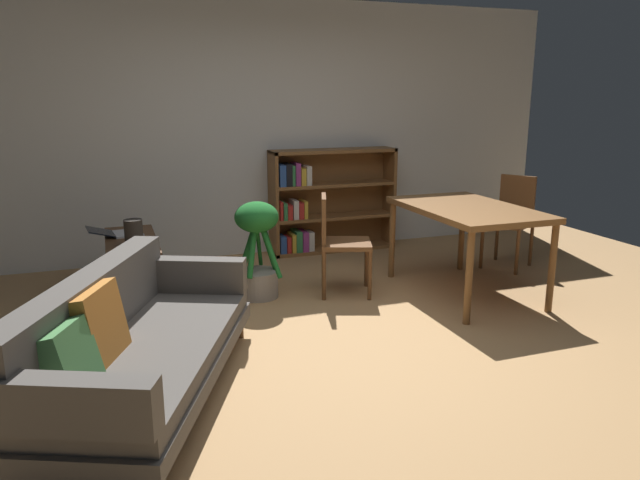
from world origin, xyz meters
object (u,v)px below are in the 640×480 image
Objects in this scene: desk_speaker at (134,233)px; dining_chair_far at (511,216)px; dining_chair_near at (338,239)px; fabric_couch at (130,342)px; bookshelf at (323,202)px; potted_floor_plant at (257,246)px; media_console at (133,271)px; dining_table at (467,215)px; open_laptop at (118,233)px.

desk_speaker is 3.67m from dining_chair_far.
desk_speaker is 0.25× the size of dining_chair_near.
dining_chair_near is (1.81, 1.37, 0.14)m from fabric_couch.
dining_chair_near is 0.62× the size of bookshelf.
dining_chair_far is (2.67, 0.09, 0.06)m from potted_floor_plant.
media_console is 1.29× the size of potted_floor_plant.
potted_floor_plant is (1.00, -0.02, -0.19)m from desk_speaker.
desk_speaker is 1.70m from dining_chair_near.
desk_speaker is 2.79m from dining_table.
desk_speaker is (0.11, -0.46, 0.09)m from open_laptop.
fabric_couch is at bearing -126.65° from potted_floor_plant.
open_laptop is at bearing 103.78° from desk_speaker.
dining_table is 1.13m from dining_chair_near.
dining_chair_near is 1.52m from bookshelf.
bookshelf is (-1.59, 1.24, 0.04)m from dining_chair_far.
dining_chair_far reaches higher than dining_table.
fabric_couch is 1.80m from media_console.
potted_floor_plant reaches higher than desk_speaker.
dining_chair_far is at bearing -37.99° from bookshelf.
potted_floor_plant reaches higher than media_console.
media_console is 0.37m from open_laptop.
dining_chair_near is (0.69, -0.14, 0.04)m from potted_floor_plant.
bookshelf reaches higher than dining_table.
desk_speaker reaches higher than media_console.
dining_table is at bearing -16.39° from potted_floor_plant.
potted_floor_plant reaches higher than fabric_couch.
dining_chair_far reaches higher than media_console.
desk_speaker reaches higher than open_laptop.
dining_chair_near is at bearing -5.44° from desk_speaker.
bookshelf is at bearing 26.18° from media_console.
potted_floor_plant is 1.83m from dining_table.
media_console is 2.91m from dining_table.
dining_table is 1.12m from dining_chair_far.
fabric_couch is 2.27m from dining_chair_near.
fabric_couch is at bearing -160.86° from dining_table.
media_console is at bearing 176.76° from dining_chair_far.
bookshelf reaches higher than fabric_couch.
open_laptop is at bearing 160.70° from dining_table.
dining_chair_near reaches higher than dining_table.
dining_table is (2.74, -0.54, 0.06)m from desk_speaker.
media_console is 4.95× the size of desk_speaker.
bookshelf reaches higher than media_console.
fabric_couch is 3.04m from dining_table.
open_laptop is at bearing 116.99° from media_console.
dining_chair_near is at bearing -19.08° from open_laptop.
desk_speaker is at bearing 85.60° from fabric_couch.
media_console is 1.77m from dining_chair_near.
fabric_couch is 1.56m from desk_speaker.
dining_chair_near reaches higher than potted_floor_plant.
potted_floor_plant is 0.60× the size of dining_table.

